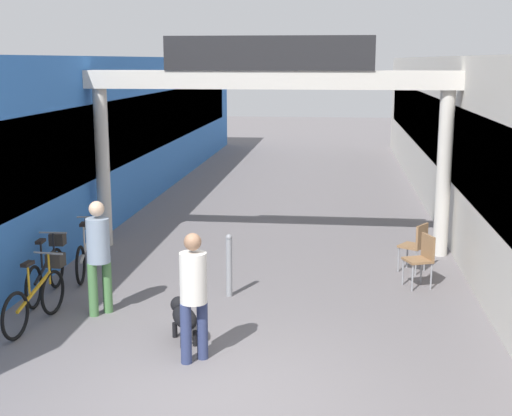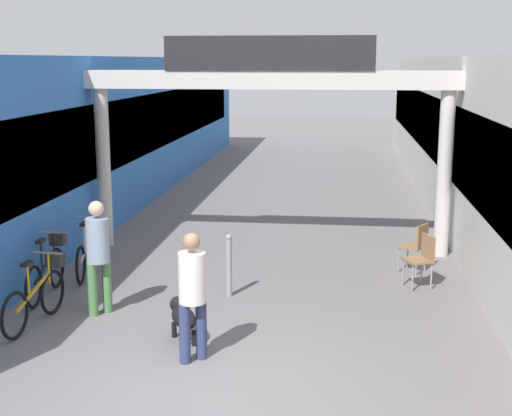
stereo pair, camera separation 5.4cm
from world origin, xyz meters
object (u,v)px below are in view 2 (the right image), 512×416
at_px(bicycle_black_second, 48,269).
at_px(cafe_chair_wood_farther, 417,243).
at_px(cafe_chair_wood_nearer, 422,256).
at_px(dog_on_leash, 183,316).
at_px(bicycle_orange_nearest, 38,294).
at_px(bicycle_silver_third, 88,250).
at_px(pedestrian_companion, 98,250).
at_px(pedestrian_with_dog, 192,289).
at_px(bollard_post_metal, 229,265).

xyz_separation_m(bicycle_black_second, cafe_chair_wood_farther, (6.01, 1.97, 0.10)).
bearing_deg(cafe_chair_wood_nearer, bicycle_black_second, -169.43).
height_order(dog_on_leash, bicycle_orange_nearest, bicycle_orange_nearest).
relative_size(dog_on_leash, cafe_chair_wood_farther, 0.85).
xyz_separation_m(bicycle_orange_nearest, cafe_chair_wood_nearer, (5.64, 2.34, 0.10)).
height_order(bicycle_silver_third, cafe_chair_wood_nearer, bicycle_silver_third).
relative_size(dog_on_leash, bicycle_orange_nearest, 0.45).
bearing_deg(bicycle_black_second, pedestrian_companion, -33.53).
relative_size(pedestrian_with_dog, pedestrian_companion, 0.96).
height_order(dog_on_leash, bicycle_silver_third, bicycle_silver_third).
bearing_deg(cafe_chair_wood_farther, bollard_post_metal, -151.55).
xyz_separation_m(bicycle_orange_nearest, cafe_chair_wood_farther, (5.64, 3.19, 0.10)).
height_order(bicycle_silver_third, cafe_chair_wood_farther, bicycle_silver_third).
bearing_deg(cafe_chair_wood_farther, pedestrian_with_dog, -126.86).
bearing_deg(pedestrian_with_dog, bicycle_silver_third, 127.13).
distance_m(cafe_chair_wood_nearer, cafe_chair_wood_farther, 0.85).
relative_size(cafe_chair_wood_nearer, cafe_chair_wood_farther, 1.00).
bearing_deg(dog_on_leash, bicycle_silver_third, 129.79).
distance_m(pedestrian_companion, bicycle_orange_nearest, 1.05).
xyz_separation_m(bicycle_black_second, bicycle_silver_third, (0.23, 1.22, 0.00)).
bearing_deg(bicycle_black_second, bollard_post_metal, 5.62).
xyz_separation_m(pedestrian_with_dog, pedestrian_companion, (-1.73, 1.50, 0.04)).
distance_m(bicycle_black_second, cafe_chair_wood_nearer, 6.12).
bearing_deg(bicycle_orange_nearest, cafe_chair_wood_farther, 29.49).
relative_size(bicycle_orange_nearest, cafe_chair_wood_farther, 1.89).
bearing_deg(bicycle_orange_nearest, bollard_post_metal, 30.74).
bearing_deg(bicycle_black_second, bicycle_orange_nearest, -73.05).
xyz_separation_m(dog_on_leash, bicycle_orange_nearest, (-2.19, 0.37, 0.10)).
relative_size(bollard_post_metal, cafe_chair_wood_farther, 1.15).
height_order(dog_on_leash, bicycle_black_second, bicycle_black_second).
xyz_separation_m(pedestrian_with_dog, cafe_chair_wood_nearer, (3.17, 3.37, -0.41)).
height_order(bicycle_black_second, bicycle_silver_third, same).
bearing_deg(dog_on_leash, cafe_chair_wood_farther, 45.95).
bearing_deg(pedestrian_companion, pedestrian_with_dog, -41.04).
height_order(bicycle_orange_nearest, cafe_chair_wood_farther, bicycle_orange_nearest).
distance_m(dog_on_leash, bicycle_orange_nearest, 2.23).
relative_size(bicycle_orange_nearest, cafe_chair_wood_nearer, 1.89).
distance_m(pedestrian_with_dog, cafe_chair_wood_nearer, 4.64).
distance_m(bicycle_silver_third, bollard_post_metal, 2.84).
bearing_deg(bicycle_silver_third, pedestrian_companion, -65.43).
bearing_deg(cafe_chair_wood_farther, bicycle_orange_nearest, -150.51).
relative_size(pedestrian_with_dog, bollard_post_metal, 1.62).
bearing_deg(cafe_chair_wood_farther, dog_on_leash, -134.05).
bearing_deg(bollard_post_metal, bicycle_orange_nearest, -149.26).
distance_m(dog_on_leash, bicycle_silver_third, 3.66).
relative_size(bicycle_orange_nearest, bollard_post_metal, 1.64).
bearing_deg(pedestrian_with_dog, cafe_chair_wood_farther, 53.14).
height_order(pedestrian_with_dog, pedestrian_companion, pedestrian_companion).
bearing_deg(cafe_chair_wood_nearer, pedestrian_companion, -159.11).
height_order(pedestrian_companion, dog_on_leash, pedestrian_companion).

